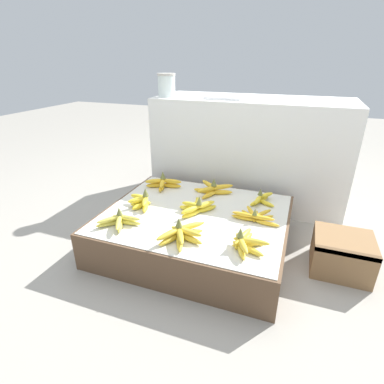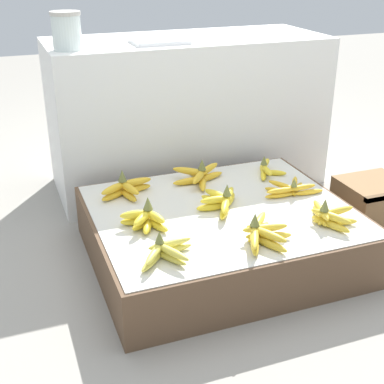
{
  "view_description": "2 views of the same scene",
  "coord_description": "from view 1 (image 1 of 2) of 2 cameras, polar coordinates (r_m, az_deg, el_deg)",
  "views": [
    {
      "loc": [
        0.51,
        -1.43,
        1.03
      ],
      "look_at": [
        -0.05,
        0.09,
        0.3
      ],
      "focal_mm": 28.0,
      "sensor_mm": 36.0,
      "label": 1
    },
    {
      "loc": [
        -0.78,
        -1.75,
        1.18
      ],
      "look_at": [
        -0.1,
        0.08,
        0.28
      ],
      "focal_mm": 50.0,
      "sensor_mm": 36.0,
      "label": 2
    }
  ],
  "objects": [
    {
      "name": "banana_bunch_front_midleft",
      "position": [
        1.46,
        -2.02,
        -7.98
      ],
      "size": [
        0.21,
        0.25,
        0.11
      ],
      "color": "gold",
      "rests_on": "display_platform"
    },
    {
      "name": "banana_bunch_back_midleft",
      "position": [
        1.94,
        3.98,
        0.53
      ],
      "size": [
        0.25,
        0.25,
        0.11
      ],
      "color": "gold",
      "rests_on": "display_platform"
    },
    {
      "name": "banana_bunch_back_left",
      "position": [
        2.03,
        -5.53,
        1.68
      ],
      "size": [
        0.24,
        0.15,
        0.11
      ],
      "color": "gold",
      "rests_on": "display_platform"
    },
    {
      "name": "banana_bunch_front_midright",
      "position": [
        1.42,
        10.08,
        -9.46
      ],
      "size": [
        0.18,
        0.24,
        0.11
      ],
      "color": "gold",
      "rests_on": "display_platform"
    },
    {
      "name": "banana_bunch_middle_midright",
      "position": [
        1.67,
        11.94,
        -4.52
      ],
      "size": [
        0.26,
        0.14,
        0.08
      ],
      "color": "gold",
      "rests_on": "display_platform"
    },
    {
      "name": "banana_bunch_middle_left",
      "position": [
        1.8,
        -9.59,
        -1.79
      ],
      "size": [
        0.16,
        0.15,
        0.11
      ],
      "color": "yellow",
      "rests_on": "display_platform"
    },
    {
      "name": "banana_bunch_front_left",
      "position": [
        1.62,
        -13.71,
        -5.35
      ],
      "size": [
        0.22,
        0.17,
        0.1
      ],
      "color": "#DBCC4C",
      "rests_on": "display_platform"
    },
    {
      "name": "banana_bunch_middle_midleft",
      "position": [
        1.71,
        0.89,
        -2.84
      ],
      "size": [
        0.21,
        0.24,
        0.11
      ],
      "color": "yellow",
      "rests_on": "display_platform"
    },
    {
      "name": "wooden_crate",
      "position": [
        1.77,
        26.6,
        -10.46
      ],
      "size": [
        0.29,
        0.27,
        0.19
      ],
      "color": "olive",
      "rests_on": "ground_plane"
    },
    {
      "name": "glass_jar",
      "position": [
        2.29,
        -4.87,
        19.64
      ],
      "size": [
        0.13,
        0.13,
        0.16
      ],
      "color": "silver",
      "rests_on": "back_vendor_table"
    },
    {
      "name": "ground_plane",
      "position": [
        1.83,
        0.63,
        -10.02
      ],
      "size": [
        10.0,
        10.0,
        0.0
      ],
      "primitive_type": "plane",
      "color": "gray"
    },
    {
      "name": "foam_tray_white",
      "position": [
        2.19,
        6.3,
        17.49
      ],
      "size": [
        0.26,
        0.19,
        0.02
      ],
      "color": "white",
      "rests_on": "back_vendor_table"
    },
    {
      "name": "banana_bunch_back_midright",
      "position": [
        1.86,
        13.15,
        -1.3
      ],
      "size": [
        0.15,
        0.2,
        0.09
      ],
      "color": "yellow",
      "rests_on": "display_platform"
    },
    {
      "name": "display_platform",
      "position": [
        1.77,
        0.65,
        -7.09
      ],
      "size": [
        1.03,
        0.87,
        0.22
      ],
      "color": "brown",
      "rests_on": "ground_plane"
    },
    {
      "name": "back_vendor_table",
      "position": [
        2.34,
        10.84,
        7.79
      ],
      "size": [
        1.39,
        0.56,
        0.77
      ],
      "color": "white",
      "rests_on": "ground_plane"
    }
  ]
}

